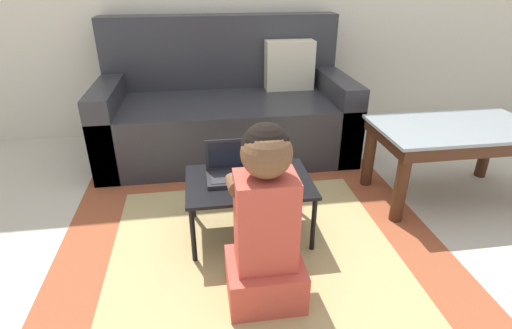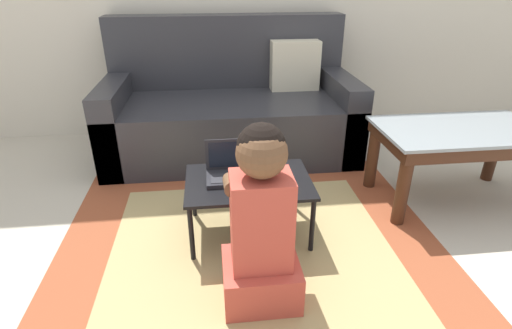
{
  "view_description": "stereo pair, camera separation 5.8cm",
  "coord_description": "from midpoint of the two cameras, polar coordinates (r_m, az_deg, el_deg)",
  "views": [
    {
      "loc": [
        -0.31,
        -1.52,
        1.25
      ],
      "look_at": [
        -0.04,
        0.24,
        0.37
      ],
      "focal_mm": 28.0,
      "sensor_mm": 36.0,
      "label": 1
    },
    {
      "loc": [
        -0.25,
        -1.52,
        1.25
      ],
      "look_at": [
        -0.04,
        0.24,
        0.37
      ],
      "focal_mm": 28.0,
      "sensor_mm": 36.0,
      "label": 2
    }
  ],
  "objects": [
    {
      "name": "ground_plane",
      "position": [
        1.99,
        1.48,
        -12.76
      ],
      "size": [
        16.0,
        16.0,
        0.0
      ],
      "primitive_type": "plane",
      "color": "beige"
    },
    {
      "name": "area_rug",
      "position": [
        1.94,
        -0.9,
        -13.58
      ],
      "size": [
        1.9,
        1.99,
        0.01
      ],
      "color": "#9E4C2D",
      "rests_on": "ground_plane"
    },
    {
      "name": "couch",
      "position": [
        2.99,
        -4.77,
        7.85
      ],
      "size": [
        1.76,
        0.88,
        0.95
      ],
      "color": "#2D2D33",
      "rests_on": "ground_plane"
    },
    {
      "name": "coffee_table",
      "position": [
        2.53,
        25.92,
        3.38
      ],
      "size": [
        0.91,
        0.52,
        0.46
      ],
      "color": "gray",
      "rests_on": "ground_plane"
    },
    {
      "name": "laptop_desk",
      "position": [
        1.98,
        -1.87,
        -3.07
      ],
      "size": [
        0.62,
        0.42,
        0.31
      ],
      "color": "black",
      "rests_on": "ground_plane"
    },
    {
      "name": "laptop",
      "position": [
        1.97,
        -4.6,
        -1.15
      ],
      "size": [
        0.23,
        0.17,
        0.18
      ],
      "color": "#232328",
      "rests_on": "laptop_desk"
    },
    {
      "name": "computer_mouse",
      "position": [
        1.96,
        0.74,
        -1.69
      ],
      "size": [
        0.06,
        0.12,
        0.04
      ],
      "color": "#234CB2",
      "rests_on": "laptop_desk"
    },
    {
      "name": "person_seated",
      "position": [
        1.55,
        0.26,
        -8.57
      ],
      "size": [
        0.31,
        0.36,
        0.78
      ],
      "color": "#CC4C3D",
      "rests_on": "ground_plane"
    }
  ]
}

